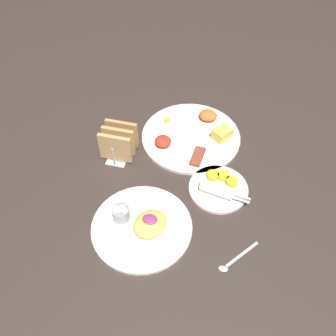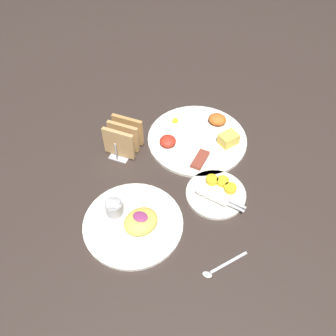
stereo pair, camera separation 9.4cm
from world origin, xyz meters
The scene contains 6 objects.
ground_plane centered at (0.00, 0.00, 0.00)m, with size 3.00×3.00×0.00m, color #332823.
plate_breakfast centered at (0.01, 0.22, 0.01)m, with size 0.32×0.32×0.05m.
plate_condiments centered at (0.13, 0.03, 0.01)m, with size 0.18×0.17×0.04m.
plate_foreground centered at (-0.05, -0.15, 0.01)m, with size 0.27×0.27×0.06m.
toast_rack centered at (-0.20, 0.10, 0.05)m, with size 0.10×0.12×0.10m.
teaspoon centered at (0.20, -0.19, 0.00)m, with size 0.09×0.10×0.01m.
Camera 1 is at (0.14, -0.64, 0.86)m, focal length 40.00 mm.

